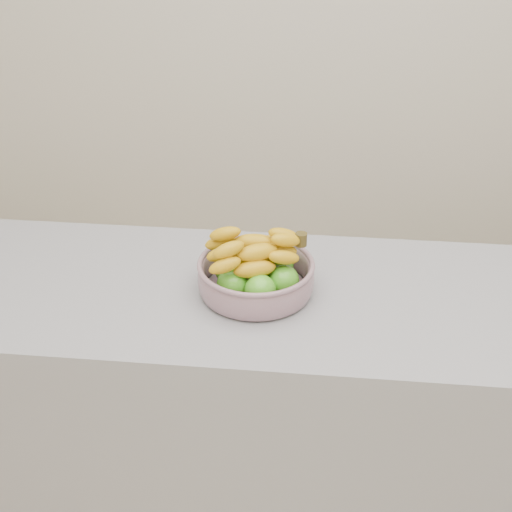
{
  "coord_description": "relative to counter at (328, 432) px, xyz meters",
  "views": [
    {
      "loc": [
        -0.05,
        -1.14,
        1.86
      ],
      "look_at": [
        -0.2,
        0.31,
        1.0
      ],
      "focal_mm": 50.0,
      "sensor_mm": 36.0,
      "label": 1
    }
  ],
  "objects": [
    {
      "name": "fruit_bowl",
      "position": [
        -0.2,
        -0.0,
        0.5
      ],
      "size": [
        0.28,
        0.28,
        0.15
      ],
      "rotation": [
        0.0,
        0.0,
        0.24
      ],
      "color": "#8C98A8",
      "rests_on": "counter"
    },
    {
      "name": "counter",
      "position": [
        0.0,
        0.0,
        0.0
      ],
      "size": [
        2.0,
        0.6,
        0.9
      ],
      "primitive_type": "cube",
      "color": "gray",
      "rests_on": "ground"
    }
  ]
}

